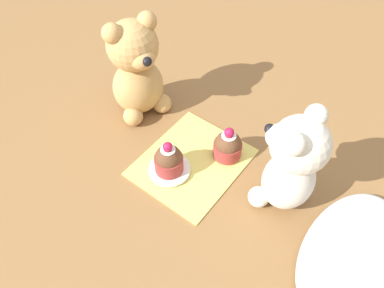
# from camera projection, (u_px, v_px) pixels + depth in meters

# --- Properties ---
(ground_plane) EXTENTS (4.00, 4.00, 0.00)m
(ground_plane) POSITION_uv_depth(u_px,v_px,m) (192.00, 163.00, 0.72)
(ground_plane) COLOR olive
(knitted_placemat) EXTENTS (0.21, 0.18, 0.01)m
(knitted_placemat) POSITION_uv_depth(u_px,v_px,m) (192.00, 162.00, 0.72)
(knitted_placemat) COLOR #E0D166
(knitted_placemat) RESTS_ON ground_plane
(tulle_cloth) EXTENTS (0.26, 0.15, 0.03)m
(tulle_cloth) POSITION_uv_depth(u_px,v_px,m) (354.00, 253.00, 0.59)
(tulle_cloth) COLOR silver
(tulle_cloth) RESTS_ON ground_plane
(teddy_bear_cream) EXTENTS (0.10, 0.11, 0.20)m
(teddy_bear_cream) POSITION_uv_depth(u_px,v_px,m) (292.00, 163.00, 0.60)
(teddy_bear_cream) COLOR silver
(teddy_bear_cream) RESTS_ON ground_plane
(teddy_bear_tan) EXTENTS (0.13, 0.13, 0.22)m
(teddy_bear_tan) POSITION_uv_depth(u_px,v_px,m) (137.00, 70.00, 0.74)
(teddy_bear_tan) COLOR tan
(teddy_bear_tan) RESTS_ON ground_plane
(cupcake_near_cream_bear) EXTENTS (0.05, 0.05, 0.07)m
(cupcake_near_cream_bear) POSITION_uv_depth(u_px,v_px,m) (228.00, 146.00, 0.71)
(cupcake_near_cream_bear) COLOR #993333
(cupcake_near_cream_bear) RESTS_ON knitted_placemat
(saucer_plate) EXTENTS (0.08, 0.08, 0.01)m
(saucer_plate) POSITION_uv_depth(u_px,v_px,m) (169.00, 169.00, 0.70)
(saucer_plate) COLOR white
(saucer_plate) RESTS_ON knitted_placemat
(cupcake_near_tan_bear) EXTENTS (0.05, 0.05, 0.07)m
(cupcake_near_tan_bear) POSITION_uv_depth(u_px,v_px,m) (169.00, 160.00, 0.68)
(cupcake_near_tan_bear) COLOR #993333
(cupcake_near_tan_bear) RESTS_ON saucer_plate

